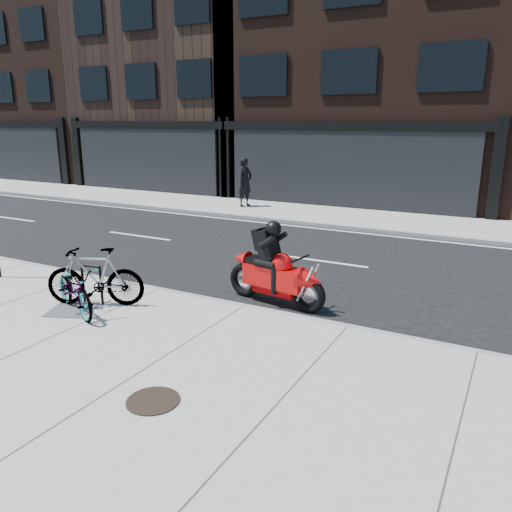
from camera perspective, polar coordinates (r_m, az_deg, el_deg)
The scene contains 13 objects.
ground at distance 10.98m, azimuth 3.72°, elevation -3.10°, with size 120.00×120.00×0.00m, color black.
sidewalk_near at distance 7.09m, azimuth -13.99°, elevation -13.75°, with size 60.00×6.00×0.13m, color gray.
sidewalk_far at distance 18.09m, azimuth 14.10°, elevation 3.99°, with size 60.00×3.50×0.13m, color gray.
building_west at distance 35.77m, azimuth -20.41°, elevation 19.62°, with size 10.00×10.00×13.50m, color black.
building_midwest at distance 29.13m, azimuth -6.19°, elevation 20.16°, with size 10.00×10.00×12.00m, color black.
building_center at distance 25.10m, azimuth 14.71°, elevation 23.48°, with size 12.00×10.00×14.50m, color black.
bike_rack at distance 9.77m, azimuth -18.26°, elevation -2.69°, with size 0.44×0.12×0.75m.
bicycle_front at distance 9.39m, azimuth -19.97°, elevation -3.59°, with size 0.58×1.66×0.87m, color gray.
bicycle_rear at distance 9.62m, azimuth -17.93°, elevation -2.26°, with size 0.52×1.82×1.10m, color gray.
motorcycle at distance 9.50m, azimuth 2.68°, elevation -1.79°, with size 2.20×0.74×1.65m.
pedestrian at distance 19.97m, azimuth -1.25°, elevation 8.44°, with size 0.70×0.46×1.92m, color black.
manhole_cover at distance 6.47m, azimuth -11.67°, elevation -15.89°, with size 0.66×0.66×0.01m, color black.
utility_grate at distance 9.67m, azimuth -20.31°, elevation -5.78°, with size 0.75×0.75×0.01m, color #4D4D4F.
Camera 1 is at (4.32, -9.49, 3.44)m, focal length 35.00 mm.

